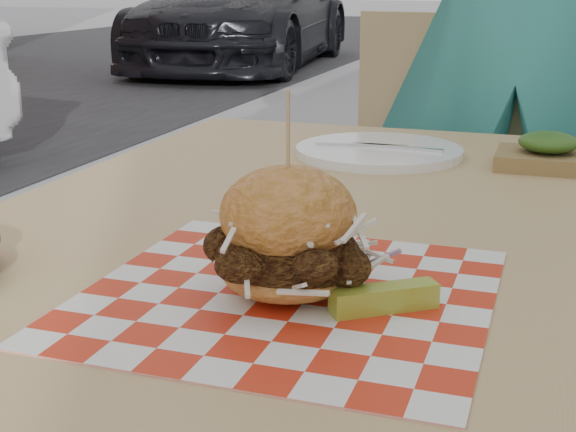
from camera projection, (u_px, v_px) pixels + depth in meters
name	position (u px, v px, depth m)	size (l,w,h in m)	color
diner	(523.00, 11.00, 1.77)	(0.70, 0.46, 1.92)	teal
car_dark	(246.00, 10.00, 9.61)	(1.88, 4.62, 1.34)	black
patio_table	(317.00, 271.00, 1.01)	(0.80, 1.20, 0.75)	tan
patio_chair	(440.00, 189.00, 1.88)	(0.51, 0.52, 0.95)	tan
paper_liner	(288.00, 294.00, 0.73)	(0.36, 0.36, 0.00)	red
sandwich	(288.00, 240.00, 0.71)	(0.16, 0.16, 0.18)	#C77938
pickle_spear	(384.00, 298.00, 0.69)	(0.10, 0.02, 0.02)	#A0AD32
place_setting	(379.00, 151.00, 1.30)	(0.27, 0.27, 0.02)	white
kraft_tray	(548.00, 153.00, 1.21)	(0.15, 0.12, 0.06)	olive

